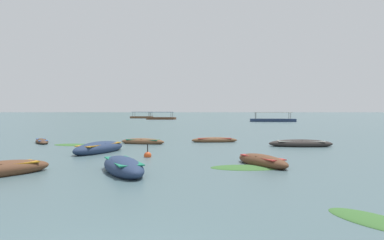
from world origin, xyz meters
name	(u,v)px	position (x,y,z in m)	size (l,w,h in m)	color
ground_plane	(204,112)	(0.00, 1500.00, 0.00)	(6000.00, 6000.00, 0.00)	#476066
mountain_1	(121,67)	(-434.20, 1841.12, 234.99)	(1139.01, 1139.01, 469.99)	slate
mountain_2	(210,92)	(38.89, 2064.10, 113.49)	(686.95, 686.95, 226.98)	slate
rowboat_0	(143,142)	(-3.04, 22.22, 0.17)	(3.65, 1.67, 0.54)	brown
rowboat_1	(301,144)	(8.70, 20.55, 0.20)	(4.57, 1.58, 0.64)	#2D2826
rowboat_4	(99,148)	(-4.71, 16.40, 0.26)	(2.91, 4.77, 0.84)	navy
rowboat_5	(123,167)	(-1.59, 9.30, 0.25)	(3.04, 4.31, 0.81)	navy
rowboat_6	(214,140)	(2.60, 23.95, 0.16)	(3.87, 1.38, 0.51)	brown
rowboat_7	(262,161)	(4.46, 11.48, 0.20)	(2.57, 3.58, 0.64)	brown
rowboat_8	(42,141)	(-11.25, 22.70, 0.13)	(2.62, 3.63, 0.42)	#4C3323
ferry_0	(273,120)	(18.56, 82.12, 0.45)	(11.09, 4.52, 2.54)	navy
ferry_1	(161,118)	(-11.64, 104.94, 0.45)	(9.21, 4.42, 2.54)	brown
ferry_2	(142,117)	(-21.21, 123.80, 0.45)	(8.42, 4.18, 2.54)	brown
mooring_buoy	(148,155)	(-1.37, 14.27, 0.09)	(0.42, 0.42, 0.88)	#DB4C1E
weed_patch_0	(246,168)	(3.61, 10.73, 0.00)	(3.17, 1.66, 0.14)	#38662D
weed_patch_3	(74,145)	(-7.99, 21.02, 0.00)	(3.23, 1.71, 0.14)	#38662D
weed_patch_5	(375,221)	(5.68, 3.12, 0.00)	(2.44, 1.10, 0.14)	#38662D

